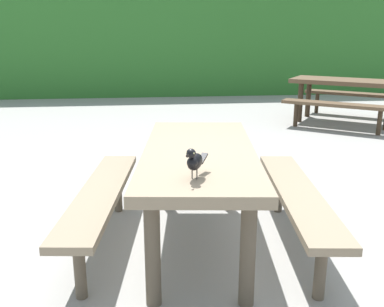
{
  "coord_description": "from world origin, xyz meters",
  "views": [
    {
      "loc": [
        -0.59,
        -2.78,
        1.52
      ],
      "look_at": [
        -0.33,
        -0.4,
        0.84
      ],
      "focal_mm": 40.36,
      "sensor_mm": 36.0,
      "label": 1
    }
  ],
  "objects": [
    {
      "name": "hedge_wall",
      "position": [
        0.0,
        8.32,
        1.14
      ],
      "size": [
        28.0,
        1.51,
        2.29
      ],
      "primitive_type": "cube",
      "color": "#2D6B28",
      "rests_on": "ground"
    },
    {
      "name": "picnic_table_mid_left",
      "position": [
        2.81,
        4.2,
        0.56
      ],
      "size": [
        2.37,
        2.36,
        0.74
      ],
      "color": "brown",
      "rests_on": "ground"
    },
    {
      "name": "bird_grackle",
      "position": [
        -0.33,
        -0.56,
        0.84
      ],
      "size": [
        0.16,
        0.27,
        0.18
      ],
      "color": "black",
      "rests_on": "picnic_table_foreground"
    },
    {
      "name": "picnic_table_foreground",
      "position": [
        -0.23,
        0.07,
        0.56
      ],
      "size": [
        1.87,
        1.89,
        0.74
      ],
      "color": "#84725B",
      "rests_on": "ground"
    },
    {
      "name": "ground_plane",
      "position": [
        0.0,
        0.0,
        0.0
      ],
      "size": [
        60.0,
        60.0,
        0.0
      ],
      "primitive_type": "plane",
      "color": "gray"
    }
  ]
}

